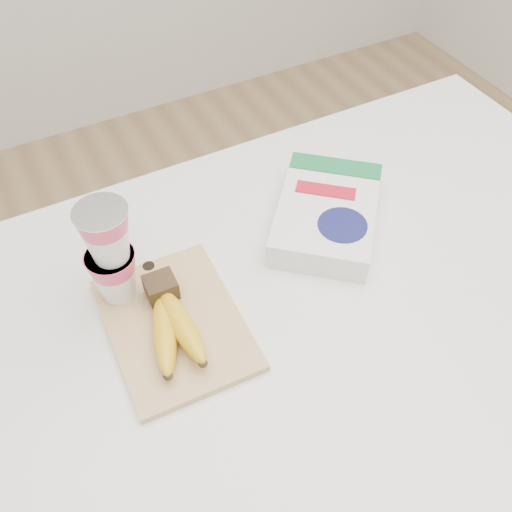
{
  "coord_description": "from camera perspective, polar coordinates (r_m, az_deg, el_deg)",
  "views": [
    {
      "loc": [
        -0.38,
        -0.46,
        1.68
      ],
      "look_at": [
        -0.09,
        0.09,
        0.98
      ],
      "focal_mm": 40.0,
      "sensor_mm": 36.0,
      "label": 1
    }
  ],
  "objects": [
    {
      "name": "cereal_box",
      "position": [
        1.03,
        7.1,
        4.23
      ],
      "size": [
        0.29,
        0.3,
        0.06
      ],
      "rotation": [
        0.0,
        0.0,
        -0.71
      ],
      "color": "white",
      "rests_on": "table"
    },
    {
      "name": "bananas",
      "position": [
        0.87,
        -8.47,
        -6.56
      ],
      "size": [
        0.09,
        0.19,
        0.05
      ],
      "color": "#382816",
      "rests_on": "cutting_board"
    },
    {
      "name": "yogurt_stack",
      "position": [
        0.87,
        -14.42,
        0.37
      ],
      "size": [
        0.08,
        0.08,
        0.18
      ],
      "color": "white",
      "rests_on": "cutting_board"
    },
    {
      "name": "table",
      "position": [
        1.35,
        5.6,
        -15.66
      ],
      "size": [
        1.25,
        0.83,
        0.94
      ],
      "primitive_type": "cube",
      "color": "white",
      "rests_on": "ground"
    },
    {
      "name": "room",
      "position": [
        0.68,
        11.36,
        18.76
      ],
      "size": [
        4.0,
        4.0,
        4.0
      ],
      "color": "tan",
      "rests_on": "ground"
    },
    {
      "name": "cutting_board",
      "position": [
        0.9,
        -8.12,
        -6.74
      ],
      "size": [
        0.21,
        0.28,
        0.01
      ],
      "primitive_type": "cube",
      "rotation": [
        0.0,
        0.0,
        -0.04
      ],
      "color": "#E6C47E",
      "rests_on": "table"
    }
  ]
}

